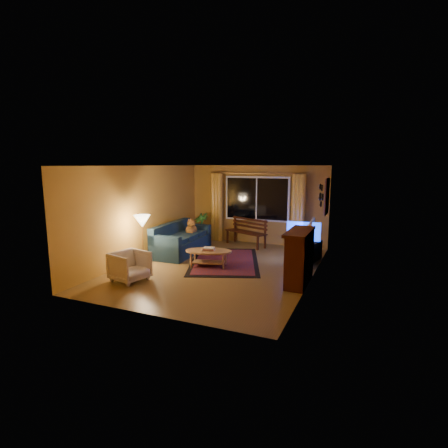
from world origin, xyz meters
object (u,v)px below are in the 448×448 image
at_px(sofa, 182,238).
at_px(tv_console, 307,253).
at_px(floor_lamp, 143,242).
at_px(bench, 246,239).
at_px(coffee_table, 209,259).
at_px(armchair, 130,265).

xyz_separation_m(sofa, tv_console, (3.47, 0.43, -0.18)).
distance_m(sofa, tv_console, 3.51).
xyz_separation_m(floor_lamp, tv_console, (3.68, 1.99, -0.39)).
bearing_deg(floor_lamp, bench, 63.40).
relative_size(bench, sofa, 0.67).
relative_size(bench, coffee_table, 1.24).
distance_m(floor_lamp, tv_console, 4.20).
xyz_separation_m(armchair, floor_lamp, (-0.37, 1.01, 0.28)).
distance_m(armchair, coffee_table, 1.99).
relative_size(armchair, tv_console, 0.59).
bearing_deg(armchair, bench, -3.30).
bearing_deg(bench, sofa, -107.11).
bearing_deg(tv_console, sofa, -160.76).
bearing_deg(floor_lamp, sofa, 82.52).
bearing_deg(tv_console, bench, 163.09).
bearing_deg(sofa, coffee_table, -38.17).
distance_m(sofa, floor_lamp, 1.59).
distance_m(floor_lamp, coffee_table, 1.68).
xyz_separation_m(sofa, coffee_table, (1.30, -0.94, -0.22)).
relative_size(sofa, tv_console, 1.76).
xyz_separation_m(armchair, coffee_table, (1.13, 1.63, -0.15)).
xyz_separation_m(armchair, tv_console, (3.31, 3.00, -0.11)).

